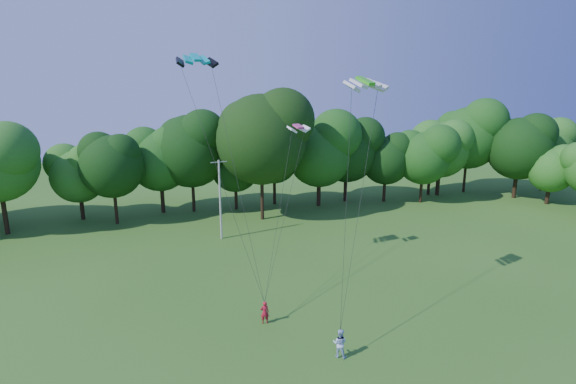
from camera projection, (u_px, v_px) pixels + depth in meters
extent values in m
cylinder|color=#A9A8A1|center=(220.00, 200.00, 45.20)|extent=(0.20, 0.20, 8.19)
cube|color=#A9A8A1|center=(219.00, 162.00, 44.26)|extent=(1.62, 0.44, 0.08)
imported|color=#AF162A|center=(265.00, 312.00, 29.88)|extent=(0.60, 0.42, 1.59)
imported|color=#B2CBF7|center=(340.00, 343.00, 26.22)|extent=(1.09, 1.04, 1.77)
cube|color=#05929D|center=(196.00, 57.00, 32.60)|extent=(3.10, 1.87, 0.67)
cube|color=green|center=(365.00, 81.00, 28.56)|extent=(3.18, 2.24, 0.61)
cube|color=#C33679|center=(298.00, 126.00, 36.71)|extent=(2.04, 1.40, 0.36)
cylinder|color=black|center=(262.00, 196.00, 51.99)|extent=(0.52, 0.52, 5.60)
ellipsoid|color=black|center=(261.00, 132.00, 50.21)|extent=(11.19, 11.19, 12.21)
cylinder|color=#331F14|center=(429.00, 182.00, 63.39)|extent=(0.39, 0.39, 3.76)
ellipsoid|color=#2A611D|center=(432.00, 147.00, 62.19)|extent=(7.52, 7.52, 8.20)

